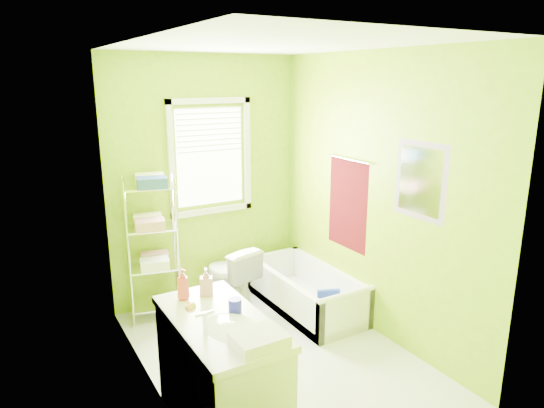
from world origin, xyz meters
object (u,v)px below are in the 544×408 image
toilet (230,276)px  vanity (221,371)px  bathtub (308,297)px  wire_shelf_unit (153,234)px

toilet → vanity: 1.87m
bathtub → wire_shelf_unit: size_ratio=0.95×
vanity → bathtub: bearing=37.9°
toilet → wire_shelf_unit: bearing=-22.0°
bathtub → vanity: bearing=-142.1°
vanity → toilet: bearing=62.8°
wire_shelf_unit → vanity: bearing=-93.5°
toilet → wire_shelf_unit: 0.93m
toilet → vanity: size_ratio=0.62×
bathtub → wire_shelf_unit: wire_shelf_unit is taller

